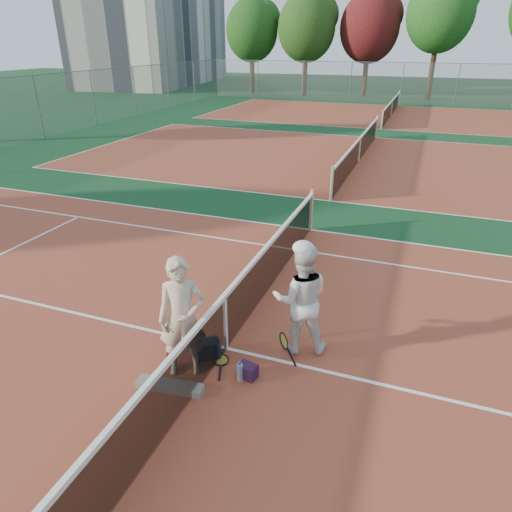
{
  "coord_description": "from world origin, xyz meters",
  "views": [
    {
      "loc": [
        2.57,
        -5.5,
        4.53
      ],
      "look_at": [
        0.0,
        1.38,
        1.05
      ],
      "focal_mm": 32.0,
      "sensor_mm": 36.0,
      "label": 1
    }
  ],
  "objects_px": {
    "net_main": "(225,322)",
    "racket_red": "(173,348)",
    "apartment_block": "(154,11)",
    "player_a": "(182,318)",
    "player_b": "(301,299)",
    "sports_bag_navy": "(208,349)",
    "sports_bag_purple": "(248,371)",
    "water_bottle": "(240,373)",
    "racket_spare": "(221,360)",
    "racket_black_held": "(284,349)"
  },
  "relations": [
    {
      "from": "racket_black_held",
      "to": "racket_spare",
      "type": "xyz_separation_m",
      "value": [
        -0.93,
        -0.26,
        -0.26
      ]
    },
    {
      "from": "net_main",
      "to": "water_bottle",
      "type": "bearing_deg",
      "value": -51.95
    },
    {
      "from": "net_main",
      "to": "apartment_block",
      "type": "relative_size",
      "value": 0.5
    },
    {
      "from": "racket_red",
      "to": "racket_spare",
      "type": "distance_m",
      "value": 0.78
    },
    {
      "from": "water_bottle",
      "to": "racket_red",
      "type": "bearing_deg",
      "value": 178.49
    },
    {
      "from": "player_a",
      "to": "racket_spare",
      "type": "height_order",
      "value": "player_a"
    },
    {
      "from": "racket_black_held",
      "to": "apartment_block",
      "type": "bearing_deg",
      "value": -61.9
    },
    {
      "from": "sports_bag_navy",
      "to": "racket_red",
      "type": "bearing_deg",
      "value": -142.95
    },
    {
      "from": "racket_red",
      "to": "water_bottle",
      "type": "xyz_separation_m",
      "value": [
        1.11,
        -0.03,
        -0.13
      ]
    },
    {
      "from": "racket_red",
      "to": "sports_bag_navy",
      "type": "height_order",
      "value": "racket_red"
    },
    {
      "from": "racket_spare",
      "to": "sports_bag_purple",
      "type": "distance_m",
      "value": 0.57
    },
    {
      "from": "net_main",
      "to": "sports_bag_purple",
      "type": "relative_size",
      "value": 39.88
    },
    {
      "from": "player_a",
      "to": "sports_bag_purple",
      "type": "relative_size",
      "value": 6.8
    },
    {
      "from": "net_main",
      "to": "racket_red",
      "type": "height_order",
      "value": "net_main"
    },
    {
      "from": "apartment_block",
      "to": "water_bottle",
      "type": "xyz_separation_m",
      "value": [
        28.5,
        -44.64,
        -7.35
      ]
    },
    {
      "from": "racket_red",
      "to": "player_b",
      "type": "bearing_deg",
      "value": -26.01
    },
    {
      "from": "racket_red",
      "to": "racket_black_held",
      "type": "relative_size",
      "value": 1.0
    },
    {
      "from": "sports_bag_purple",
      "to": "water_bottle",
      "type": "bearing_deg",
      "value": -123.09
    },
    {
      "from": "sports_bag_navy",
      "to": "sports_bag_purple",
      "type": "height_order",
      "value": "sports_bag_navy"
    },
    {
      "from": "net_main",
      "to": "racket_red",
      "type": "xyz_separation_m",
      "value": [
        -0.61,
        -0.61,
        -0.23
      ]
    },
    {
      "from": "racket_black_held",
      "to": "water_bottle",
      "type": "xyz_separation_m",
      "value": [
        -0.48,
        -0.59,
        -0.13
      ]
    },
    {
      "from": "sports_bag_purple",
      "to": "player_a",
      "type": "bearing_deg",
      "value": -169.22
    },
    {
      "from": "player_b",
      "to": "water_bottle",
      "type": "bearing_deg",
      "value": 42.0
    },
    {
      "from": "apartment_block",
      "to": "racket_spare",
      "type": "xyz_separation_m",
      "value": [
        28.06,
        -44.32,
        -7.49
      ]
    },
    {
      "from": "net_main",
      "to": "water_bottle",
      "type": "distance_m",
      "value": 0.89
    },
    {
      "from": "sports_bag_navy",
      "to": "player_b",
      "type": "bearing_deg",
      "value": 29.62
    },
    {
      "from": "player_b",
      "to": "racket_red",
      "type": "xyz_separation_m",
      "value": [
        -1.7,
        -1.05,
        -0.63
      ]
    },
    {
      "from": "racket_black_held",
      "to": "racket_spare",
      "type": "relative_size",
      "value": 0.93
    },
    {
      "from": "racket_black_held",
      "to": "water_bottle",
      "type": "bearing_deg",
      "value": 45.6
    },
    {
      "from": "racket_spare",
      "to": "sports_bag_navy",
      "type": "height_order",
      "value": "sports_bag_navy"
    },
    {
      "from": "net_main",
      "to": "racket_black_held",
      "type": "distance_m",
      "value": 1.01
    },
    {
      "from": "racket_red",
      "to": "sports_bag_purple",
      "type": "xyz_separation_m",
      "value": [
        1.19,
        0.09,
        -0.17
      ]
    },
    {
      "from": "player_a",
      "to": "sports_bag_navy",
      "type": "xyz_separation_m",
      "value": [
        0.17,
        0.41,
        -0.79
      ]
    },
    {
      "from": "player_a",
      "to": "racket_red",
      "type": "distance_m",
      "value": 0.71
    },
    {
      "from": "apartment_block",
      "to": "racket_red",
      "type": "relative_size",
      "value": 39.42
    },
    {
      "from": "net_main",
      "to": "racket_spare",
      "type": "bearing_deg",
      "value": -79.58
    },
    {
      "from": "player_b",
      "to": "racket_black_held",
      "type": "height_order",
      "value": "player_b"
    },
    {
      "from": "player_b",
      "to": "player_a",
      "type": "bearing_deg",
      "value": 18.91
    },
    {
      "from": "net_main",
      "to": "racket_black_held",
      "type": "relative_size",
      "value": 19.71
    },
    {
      "from": "player_b",
      "to": "sports_bag_purple",
      "type": "height_order",
      "value": "player_b"
    },
    {
      "from": "player_a",
      "to": "player_b",
      "type": "bearing_deg",
      "value": 11.28
    },
    {
      "from": "player_a",
      "to": "racket_red",
      "type": "xyz_separation_m",
      "value": [
        -0.26,
        0.09,
        -0.66
      ]
    },
    {
      "from": "player_a",
      "to": "sports_bag_navy",
      "type": "relative_size",
      "value": 5.09
    },
    {
      "from": "player_a",
      "to": "racket_black_held",
      "type": "distance_m",
      "value": 1.62
    },
    {
      "from": "player_b",
      "to": "water_bottle",
      "type": "relative_size",
      "value": 6.09
    },
    {
      "from": "sports_bag_navy",
      "to": "sports_bag_purple",
      "type": "relative_size",
      "value": 1.34
    },
    {
      "from": "sports_bag_purple",
      "to": "water_bottle",
      "type": "relative_size",
      "value": 0.92
    },
    {
      "from": "net_main",
      "to": "player_a",
      "type": "distance_m",
      "value": 0.89
    },
    {
      "from": "racket_red",
      "to": "racket_spare",
      "type": "bearing_deg",
      "value": -33.48
    },
    {
      "from": "apartment_block",
      "to": "player_a",
      "type": "distance_m",
      "value": 52.97
    }
  ]
}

